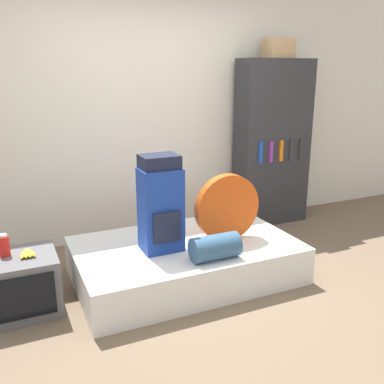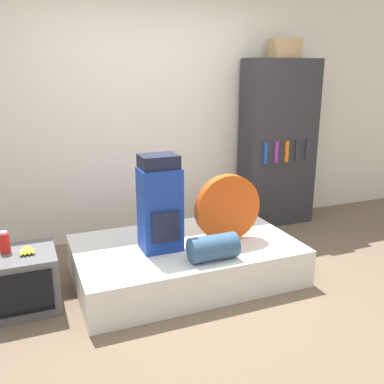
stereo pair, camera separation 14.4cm
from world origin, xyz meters
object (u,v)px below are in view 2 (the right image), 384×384
sleeping_roll (213,247)px  cardboard_box (285,48)px  television (23,280)px  bookshelf (278,144)px  canister (4,242)px  tent_bag (227,208)px  backpack (160,205)px

sleeping_roll → cardboard_box: (1.45, 1.34, 1.56)m
sleeping_roll → television: 1.48m
bookshelf → canister: bearing=-163.6°
canister → tent_bag: bearing=-4.8°
backpack → bookshelf: size_ratio=0.42×
tent_bag → bookshelf: bookshelf is taller
backpack → tent_bag: 0.60m
sleeping_roll → bookshelf: size_ratio=0.20×
canister → cardboard_box: 3.41m
tent_bag → television: size_ratio=1.15×
cardboard_box → canister: bearing=-163.6°
backpack → bookshelf: 2.01m
television → cardboard_box: 3.49m
canister → television: bearing=-31.5°
sleeping_roll → television: (-1.41, 0.41, -0.20)m
backpack → cardboard_box: bearing=29.1°
tent_bag → television: bearing=176.9°
television → canister: (-0.10, 0.06, 0.30)m
television → sleeping_roll: bearing=-16.2°
backpack → tent_bag: bearing=-3.7°
cardboard_box → backpack: bearing=-150.9°
television → bookshelf: size_ratio=0.27×
bookshelf → sleeping_roll: bearing=-137.0°
backpack → television: 1.20m
television → canister: size_ratio=3.05×
canister → sleeping_roll: bearing=-17.3°
sleeping_roll → canister: (-1.51, 0.47, 0.10)m
sleeping_roll → canister: bearing=162.7°
tent_bag → bookshelf: (1.15, 1.02, 0.32)m
tent_bag → cardboard_box: cardboard_box is taller
bookshelf → cardboard_box: size_ratio=6.50×
canister → cardboard_box: bearing=16.4°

